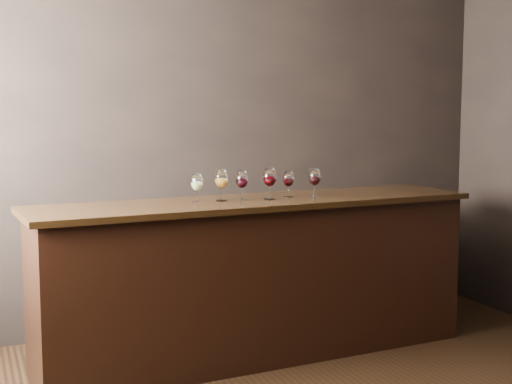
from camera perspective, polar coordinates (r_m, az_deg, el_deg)
name	(u,v)px	position (r m, az deg, el deg)	size (l,w,h in m)	color
room_shell	(282,86)	(3.46, 2.08, 8.49)	(5.02, 4.52, 2.81)	black
bar_counter	(257,281)	(4.94, 0.08, -7.11)	(3.01, 0.65, 1.05)	black
bar_top	(257,202)	(4.84, 0.09, -0.82)	(3.11, 0.72, 0.04)	black
back_bar_shelf	(250,266)	(5.59, -0.46, -5.94)	(2.70, 0.40, 0.97)	black
glass_white	(197,183)	(4.69, -4.75, 0.72)	(0.08, 0.08, 0.19)	white
glass_amber	(221,180)	(4.75, -2.79, 0.98)	(0.09, 0.09, 0.21)	white
glass_red_a	(242,180)	(4.80, -1.14, 0.96)	(0.08, 0.08, 0.20)	white
glass_red_b	(270,178)	(4.83, 1.10, 1.13)	(0.09, 0.09, 0.22)	white
glass_red_c	(288,180)	(4.96, 2.61, 1.00)	(0.08, 0.08, 0.18)	white
glass_red_d	(315,178)	(4.97, 4.71, 1.15)	(0.09, 0.09, 0.20)	white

